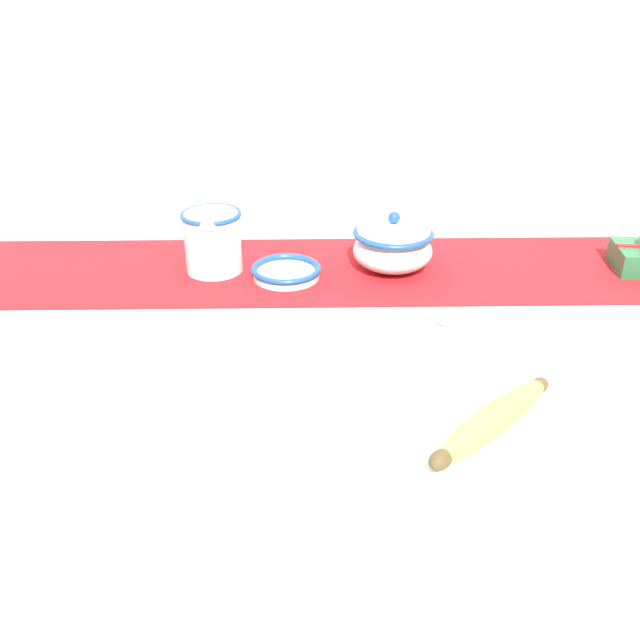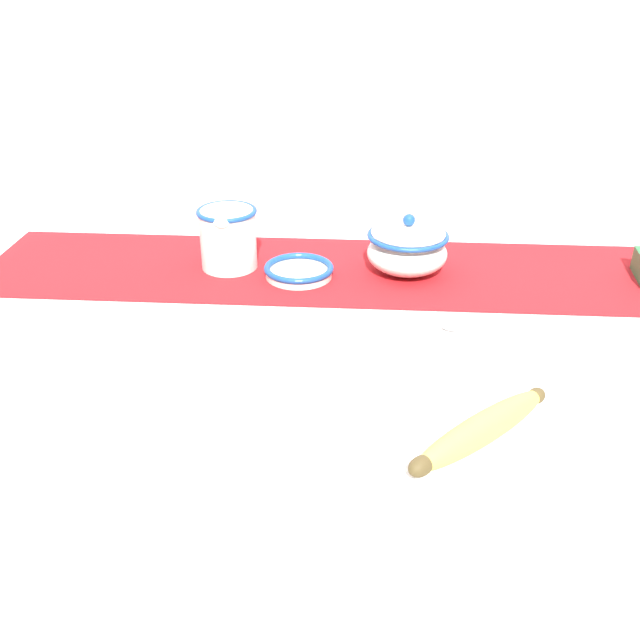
{
  "view_description": "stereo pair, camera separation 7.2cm",
  "coord_description": "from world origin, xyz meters",
  "px_view_note": "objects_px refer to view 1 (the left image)",
  "views": [
    {
      "loc": [
        -0.04,
        -0.88,
        1.42
      ],
      "look_at": [
        -0.02,
        -0.05,
        0.98
      ],
      "focal_mm": 40.0,
      "sensor_mm": 36.0,
      "label": 1
    },
    {
      "loc": [
        0.03,
        -0.87,
        1.42
      ],
      "look_at": [
        -0.02,
        -0.05,
        0.98
      ],
      "focal_mm": 40.0,
      "sensor_mm": 36.0,
      "label": 2
    }
  ],
  "objects_px": {
    "cream_pitcher": "(213,239)",
    "banana": "(493,420)",
    "sugar_bowl": "(393,245)",
    "small_dish": "(286,272)",
    "spoon": "(439,321)"
  },
  "relations": [
    {
      "from": "cream_pitcher",
      "to": "banana",
      "type": "distance_m",
      "value": 0.58
    },
    {
      "from": "sugar_bowl",
      "to": "small_dish",
      "type": "bearing_deg",
      "value": -169.89
    },
    {
      "from": "small_dish",
      "to": "sugar_bowl",
      "type": "bearing_deg",
      "value": 10.11
    },
    {
      "from": "small_dish",
      "to": "spoon",
      "type": "distance_m",
      "value": 0.28
    },
    {
      "from": "sugar_bowl",
      "to": "spoon",
      "type": "bearing_deg",
      "value": -75.71
    },
    {
      "from": "spoon",
      "to": "small_dish",
      "type": "bearing_deg",
      "value": 154.86
    },
    {
      "from": "spoon",
      "to": "banana",
      "type": "bearing_deg",
      "value": -76.36
    },
    {
      "from": "sugar_bowl",
      "to": "cream_pitcher",
      "type": "bearing_deg",
      "value": 179.73
    },
    {
      "from": "cream_pitcher",
      "to": "spoon",
      "type": "relative_size",
      "value": 0.78
    },
    {
      "from": "banana",
      "to": "cream_pitcher",
      "type": "bearing_deg",
      "value": 128.66
    },
    {
      "from": "sugar_bowl",
      "to": "spoon",
      "type": "xyz_separation_m",
      "value": [
        0.05,
        -0.19,
        -0.04
      ]
    },
    {
      "from": "cream_pitcher",
      "to": "small_dish",
      "type": "height_order",
      "value": "cream_pitcher"
    },
    {
      "from": "banana",
      "to": "spoon",
      "type": "xyz_separation_m",
      "value": [
        -0.02,
        0.26,
        -0.01
      ]
    },
    {
      "from": "spoon",
      "to": "cream_pitcher",
      "type": "bearing_deg",
      "value": 161.03
    },
    {
      "from": "banana",
      "to": "spoon",
      "type": "bearing_deg",
      "value": 93.58
    }
  ]
}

